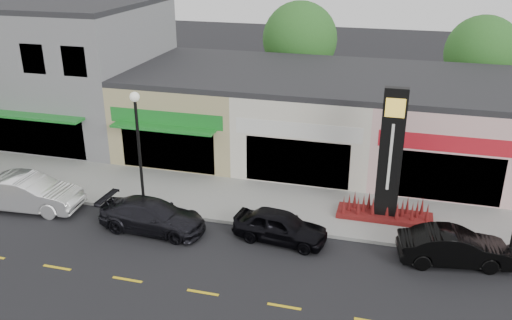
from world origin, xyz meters
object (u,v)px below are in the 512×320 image
object	(u,v)px
lamp_west_near	(138,138)
car_black_conv	(454,247)
car_white_van	(28,193)
car_dark_sedan	(152,216)
car_black_sedan	(280,226)
pylon_sign	(389,174)

from	to	relation	value
lamp_west_near	car_black_conv	distance (m)	14.08
car_white_van	car_dark_sedan	distance (m)	6.45
car_white_van	car_black_conv	bearing A→B (deg)	-93.68
car_dark_sedan	car_black_sedan	bearing A→B (deg)	-81.56
car_black_sedan	car_black_conv	size ratio (longest dim) A/B	0.93
car_white_van	car_black_sedan	distance (m)	11.99
lamp_west_near	car_dark_sedan	distance (m)	3.59
pylon_sign	car_white_van	distance (m)	16.51
pylon_sign	car_black_conv	bearing A→B (deg)	-45.24
pylon_sign	car_black_conv	distance (m)	4.23
car_white_van	car_black_sedan	bearing A→B (deg)	-93.51
car_white_van	car_black_conv	xyz separation A→B (m)	(18.88, 0.45, -0.12)
pylon_sign	car_black_sedan	distance (m)	5.31
pylon_sign	car_dark_sedan	world-z (taller)	pylon_sign
car_dark_sedan	pylon_sign	bearing A→B (deg)	-67.75
lamp_west_near	car_dark_sedan	bearing A→B (deg)	-53.82
car_black_sedan	car_dark_sedan	bearing A→B (deg)	103.08
car_white_van	car_black_conv	distance (m)	18.89
car_black_conv	car_dark_sedan	bearing A→B (deg)	83.85
pylon_sign	car_white_van	bearing A→B (deg)	-168.65
pylon_sign	car_black_sedan	xyz separation A→B (m)	(-4.14, -2.91, -1.60)
car_white_van	car_dark_sedan	xyz separation A→B (m)	(6.44, -0.27, -0.15)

